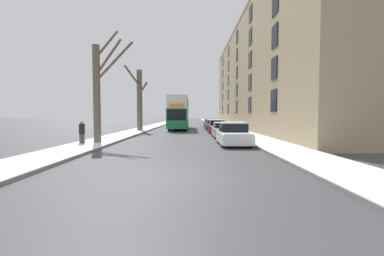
{
  "coord_description": "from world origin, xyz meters",
  "views": [
    {
      "loc": [
        0.71,
        -8.18,
        1.97
      ],
      "look_at": [
        0.86,
        21.59,
        0.46
      ],
      "focal_mm": 24.0,
      "sensor_mm": 36.0,
      "label": 1
    }
  ],
  "objects": [
    {
      "name": "sidewalk_right",
      "position": [
        5.83,
        53.0,
        0.08
      ],
      "size": [
        2.62,
        130.0,
        0.16
      ],
      "color": "slate",
      "rests_on": "ground"
    },
    {
      "name": "parked_car_2",
      "position": [
        3.42,
        19.74,
        0.67
      ],
      "size": [
        1.81,
        4.22,
        1.46
      ],
      "color": "maroon",
      "rests_on": "ground"
    },
    {
      "name": "parked_car_4",
      "position": [
        3.42,
        31.02,
        0.65
      ],
      "size": [
        1.69,
        4.52,
        1.39
      ],
      "color": "#474C56",
      "rests_on": "ground"
    },
    {
      "name": "parked_car_0",
      "position": [
        3.42,
        8.61,
        0.69
      ],
      "size": [
        1.89,
        4.12,
        1.51
      ],
      "color": "silver",
      "rests_on": "ground"
    },
    {
      "name": "parked_car_1",
      "position": [
        3.42,
        14.24,
        0.62
      ],
      "size": [
        1.73,
        4.2,
        1.33
      ],
      "color": "#9EA3AD",
      "rests_on": "ground"
    },
    {
      "name": "terrace_facade_right",
      "position": [
        11.63,
        28.81,
        7.76
      ],
      "size": [
        9.1,
        47.88,
        15.51
      ],
      "color": "tan",
      "rests_on": "ground"
    },
    {
      "name": "oncoming_van",
      "position": [
        -2.47,
        48.51,
        1.25
      ],
      "size": [
        1.99,
        5.43,
        2.32
      ],
      "color": "white",
      "rests_on": "ground"
    },
    {
      "name": "double_decker_bus",
      "position": [
        -1.08,
        27.44,
        2.45
      ],
      "size": [
        2.5,
        11.73,
        4.33
      ],
      "color": "#1E7A47",
      "rests_on": "ground"
    },
    {
      "name": "parked_car_3",
      "position": [
        3.42,
        25.44,
        0.64
      ],
      "size": [
        1.76,
        4.56,
        1.39
      ],
      "color": "navy",
      "rests_on": "ground"
    },
    {
      "name": "bare_tree_left_0",
      "position": [
        -5.46,
        8.88,
        3.68
      ],
      "size": [
        2.69,
        2.01,
        8.0
      ],
      "color": "brown",
      "rests_on": "ground"
    },
    {
      "name": "bare_tree_left_1",
      "position": [
        -5.62,
        22.74,
        3.96
      ],
      "size": [
        2.3,
        3.94,
        7.49
      ],
      "color": "brown",
      "rests_on": "ground"
    },
    {
      "name": "sidewalk_left",
      "position": [
        -5.83,
        53.0,
        0.08
      ],
      "size": [
        2.62,
        130.0,
        0.16
      ],
      "color": "slate",
      "rests_on": "ground"
    },
    {
      "name": "ground_plane",
      "position": [
        0.0,
        0.0,
        0.0
      ],
      "size": [
        320.0,
        320.0,
        0.0
      ],
      "primitive_type": "plane",
      "color": "#424247"
    },
    {
      "name": "pedestrian_left_sidewalk",
      "position": [
        -6.33,
        8.16,
        0.89
      ],
      "size": [
        0.35,
        0.35,
        1.62
      ],
      "rotation": [
        0.0,
        0.0,
        0.47
      ],
      "color": "#4C4742",
      "rests_on": "ground"
    }
  ]
}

